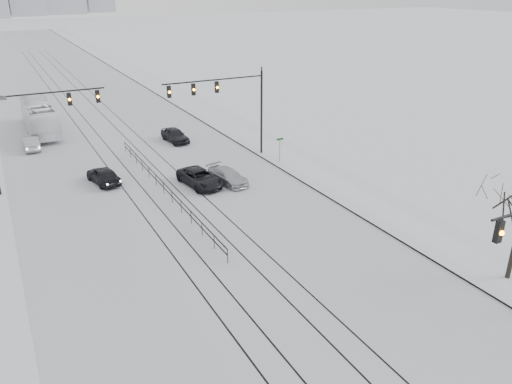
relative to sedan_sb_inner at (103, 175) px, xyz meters
name	(u,v)px	position (x,y,z in m)	size (l,w,h in m)	color
road	(90,113)	(3.70, 25.52, -0.70)	(22.00, 260.00, 0.02)	silver
sidewalk_east	(189,101)	(17.20, 25.52, -0.63)	(5.00, 260.00, 0.16)	white
curb	(172,103)	(14.75, 25.52, -0.65)	(0.10, 260.00, 0.12)	gray
tram_rails	(131,157)	(3.70, 5.52, -0.69)	(5.30, 180.00, 0.01)	black
traffic_mast_ne	(229,99)	(11.86, 0.52, 5.05)	(9.60, 0.37, 8.00)	black
traffic_mast_nw	(28,121)	(-4.82, 1.52, 4.86)	(9.10, 0.37, 8.00)	black
median_fence	(164,188)	(3.70, -4.48, -0.19)	(0.06, 24.00, 1.00)	black
street_sign	(280,146)	(15.50, -2.48, 0.89)	(0.70, 0.06, 2.40)	#595B60
sedan_sb_inner	(103,175)	(0.00, 0.00, 0.00)	(1.68, 4.18, 1.42)	black
sedan_sb_outer	(31,143)	(-4.41, 12.66, -0.03)	(1.44, 4.13, 1.36)	#9CA1A4
sedan_nb_front	(200,178)	(6.90, -4.23, -0.04)	(2.25, 4.87, 1.35)	black
sedan_nb_right	(228,176)	(9.13, -4.84, -0.09)	(1.75, 4.30, 1.25)	#B0B2B9
sedan_nb_far	(175,135)	(9.18, 8.35, 0.01)	(1.70, 4.23, 1.44)	black
box_truck	(40,117)	(-2.78, 18.86, 0.99)	(2.86, 12.23, 3.41)	white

